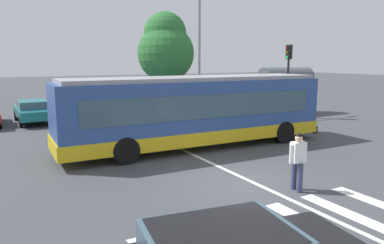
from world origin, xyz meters
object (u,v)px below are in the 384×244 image
Objects in this scene: parked_car_blue at (153,102)px; city_transit_bus at (196,111)px; parked_car_charcoal at (75,107)px; bus_stop_shelter at (285,79)px; pedestrian_crossing_street at (298,158)px; background_tree_right at (166,48)px; traffic_light_far_corner at (288,69)px; twin_arm_street_lamp at (199,26)px; parked_car_teal at (33,110)px; parked_car_champagne at (119,105)px.

city_transit_bus is at bearing -102.98° from parked_car_blue.
parked_car_charcoal is 1.12× the size of bus_stop_shelter.
pedestrian_crossing_street is 19.79m from background_tree_right.
traffic_light_far_corner is at bearing 24.31° from city_transit_bus.
traffic_light_far_corner is at bearing -39.56° from twin_arm_street_lamp.
traffic_light_far_corner is 1.17× the size of bus_stop_shelter.
background_tree_right reaches higher than parked_car_teal.
parked_car_charcoal is 0.98× the size of parked_car_champagne.
bus_stop_shelter is at bearing -31.96° from parked_car_blue.
parked_car_champagne is 11.57m from bus_stop_shelter.
city_transit_bus is at bearing -109.56° from background_tree_right.
pedestrian_crossing_street is at bearing -132.09° from traffic_light_far_corner.
background_tree_right is at bearing 118.28° from traffic_light_far_corner.
pedestrian_crossing_street is at bearing -103.78° from background_tree_right.
background_tree_right is (-0.16, 4.93, -1.28)m from twin_arm_street_lamp.
pedestrian_crossing_street is at bearing -131.70° from bus_stop_shelter.
parked_car_teal is 1.01× the size of parked_car_charcoal.
parked_car_blue is at bearing -0.44° from parked_car_charcoal.
traffic_light_far_corner is (9.17, 4.14, 1.56)m from city_transit_bus.
parked_car_champagne is 7.49m from twin_arm_street_lamp.
parked_car_champagne is 0.47× the size of twin_arm_street_lamp.
parked_car_blue is at bearing -133.66° from background_tree_right.
parked_car_blue is (2.53, 16.68, -0.20)m from pedestrian_crossing_street.
city_transit_bus is 10.87m from parked_car_blue.
bus_stop_shelter is (1.19, 1.48, -0.73)m from traffic_light_far_corner.
background_tree_right is at bearing 30.07° from parked_car_champagne.
parked_car_champagne is at bearing 90.45° from pedestrian_crossing_street.
parked_car_teal is 11.70m from twin_arm_street_lamp.
background_tree_right is (4.54, 12.76, 3.11)m from city_transit_bus.
traffic_light_far_corner is 0.48× the size of twin_arm_street_lamp.
pedestrian_crossing_street is 0.43× the size of bus_stop_shelter.
parked_car_champagne is at bearing -168.21° from parked_car_blue.
parked_car_champagne is 1.01× the size of parked_car_blue.
city_transit_bus is 11.82m from bus_stop_shelter.
parked_car_blue is 0.61× the size of background_tree_right.
parked_car_charcoal is at bearing 179.56° from parked_car_blue.
parked_car_charcoal is 8.72m from background_tree_right.
twin_arm_street_lamp is at bearing 59.06° from city_transit_bus.
city_transit_bus is at bearing 89.10° from pedestrian_crossing_street.
bus_stop_shelter is (10.36, 5.62, 0.83)m from city_transit_bus.
city_transit_bus is 6.15m from pedestrian_crossing_street.
city_transit_bus reaches higher than parked_car_champagne.
parked_car_charcoal is 0.98× the size of parked_car_blue.
parked_car_charcoal is at bearing -163.91° from background_tree_right.
twin_arm_street_lamp is (-5.66, 2.22, 3.56)m from bus_stop_shelter.
parked_car_blue is 1.14× the size of bus_stop_shelter.
parked_car_champagne is 0.62× the size of background_tree_right.
traffic_light_far_corner is (12.12, -6.46, 2.38)m from parked_car_charcoal.
twin_arm_street_lamp is (-4.47, 3.69, 2.82)m from traffic_light_far_corner.
parked_car_blue is 4.97m from background_tree_right.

